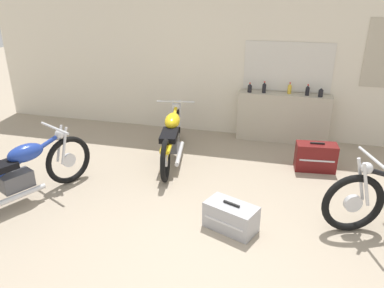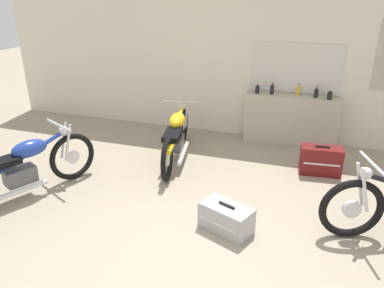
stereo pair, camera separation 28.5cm
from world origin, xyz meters
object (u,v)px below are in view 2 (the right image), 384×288
(bottle_left_center, at_px, (272,89))
(hard_case_silver, at_px, (226,218))
(bottle_center, at_px, (298,90))
(motorcycle_blue, at_px, (24,167))
(hard_case_darkred, at_px, (321,160))
(bottle_rightmost, at_px, (330,95))
(bottle_right_center, at_px, (316,93))
(bottle_leftmost, at_px, (257,89))
(motorcycle_yellow, at_px, (176,135))

(bottle_left_center, relative_size, hard_case_silver, 0.30)
(bottle_center, bearing_deg, motorcycle_blue, -136.95)
(bottle_left_center, distance_m, hard_case_darkred, 1.57)
(bottle_left_center, relative_size, bottle_center, 1.03)
(hard_case_darkred, bearing_deg, bottle_rightmost, 87.81)
(bottle_right_center, height_order, motorcycle_blue, bottle_right_center)
(bottle_left_center, height_order, bottle_rightmost, bottle_left_center)
(bottle_center, height_order, hard_case_darkred, bottle_center)
(motorcycle_blue, bearing_deg, bottle_right_center, 40.13)
(bottle_leftmost, height_order, motorcycle_blue, bottle_leftmost)
(motorcycle_yellow, bearing_deg, hard_case_darkred, 3.76)
(bottle_rightmost, distance_m, motorcycle_blue, 4.73)
(hard_case_darkred, bearing_deg, bottle_leftmost, 138.01)
(bottle_center, height_order, bottle_right_center, bottle_center)
(motorcycle_yellow, distance_m, motorcycle_blue, 2.26)
(bottle_left_center, height_order, motorcycle_yellow, bottle_left_center)
(hard_case_silver, bearing_deg, motorcycle_blue, -178.47)
(motorcycle_blue, height_order, hard_case_darkred, motorcycle_blue)
(bottle_center, bearing_deg, bottle_rightmost, -9.01)
(bottle_leftmost, distance_m, motorcycle_yellow, 1.67)
(bottle_left_center, bearing_deg, bottle_center, 7.46)
(bottle_rightmost, height_order, hard_case_silver, bottle_rightmost)
(hard_case_silver, bearing_deg, motorcycle_yellow, 126.18)
(motorcycle_blue, bearing_deg, hard_case_darkred, 27.07)
(bottle_right_center, height_order, motorcycle_yellow, bottle_right_center)
(motorcycle_yellow, xyz_separation_m, hard_case_silver, (1.21, -1.66, -0.24))
(motorcycle_blue, bearing_deg, bottle_leftmost, 49.01)
(motorcycle_blue, xyz_separation_m, hard_case_darkred, (3.66, 1.87, -0.21))
(motorcycle_yellow, relative_size, motorcycle_blue, 1.12)
(bottle_center, xyz_separation_m, motorcycle_blue, (-3.19, -2.98, -0.53))
(bottle_right_center, bearing_deg, motorcycle_yellow, -149.14)
(bottle_right_center, distance_m, hard_case_darkred, 1.31)
(bottle_leftmost, relative_size, bottle_rightmost, 1.03)
(motorcycle_yellow, distance_m, hard_case_silver, 2.07)
(bottle_center, bearing_deg, bottle_right_center, -7.88)
(bottle_center, bearing_deg, motorcycle_yellow, -144.13)
(motorcycle_yellow, relative_size, hard_case_darkred, 3.40)
(bottle_leftmost, relative_size, bottle_right_center, 0.90)
(bottle_left_center, distance_m, motorcycle_blue, 4.06)
(bottle_rightmost, distance_m, hard_case_silver, 3.11)
(motorcycle_yellow, bearing_deg, bottle_rightmost, 27.61)
(bottle_center, distance_m, hard_case_darkred, 1.41)
(bottle_center, distance_m, motorcycle_yellow, 2.21)
(hard_case_silver, bearing_deg, hard_case_darkred, 61.08)
(bottle_left_center, xyz_separation_m, bottle_center, (0.43, 0.06, -0.00))
(bottle_leftmost, xyz_separation_m, bottle_right_center, (0.97, 0.04, 0.01))
(hard_case_silver, bearing_deg, bottle_rightmost, 69.92)
(motorcycle_yellow, relative_size, hard_case_silver, 3.16)
(bottle_leftmost, height_order, bottle_left_center, bottle_left_center)
(bottle_left_center, distance_m, bottle_center, 0.43)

